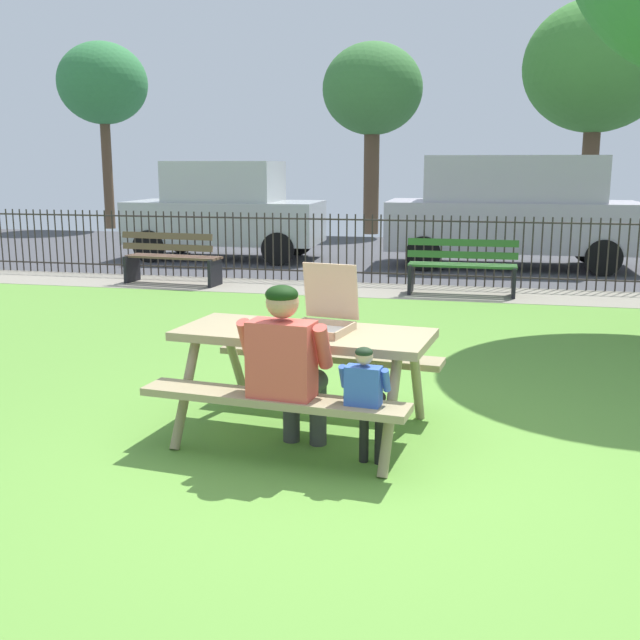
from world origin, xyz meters
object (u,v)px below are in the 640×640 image
object	(u,v)px
park_bench_center	(462,267)
parked_car_left	(512,209)
pizza_slice_on_table	(270,324)
far_tree_center	(597,67)
child_at_table	(366,395)
park_bench_left	(172,259)
picnic_table_foreground	(304,354)
far_tree_midleft	(372,92)
pizza_box_open	(324,315)
far_tree_left	(103,85)
parked_car_far_left	(225,210)
adult_at_table	(287,364)

from	to	relation	value
park_bench_center	parked_car_left	distance (m)	3.54
pizza_slice_on_table	far_tree_center	world-z (taller)	far_tree_center
child_at_table	far_tree_center	size ratio (longest dim) A/B	0.14
pizza_slice_on_table	park_bench_left	xyz separation A→B (m)	(-3.50, 6.14, -0.36)
park_bench_left	park_bench_center	world-z (taller)	same
child_at_table	parked_car_left	xyz separation A→B (m)	(1.06, 10.24, 0.59)
pizza_slice_on_table	park_bench_center	xyz separation A→B (m)	(1.14, 6.14, -0.36)
park_bench_left	pizza_slice_on_table	bearing A→B (deg)	-60.29
picnic_table_foreground	far_tree_midleft	bearing A→B (deg)	97.38
picnic_table_foreground	park_bench_left	world-z (taller)	park_bench_left
picnic_table_foreground	parked_car_left	xyz separation A→B (m)	(1.61, 9.64, 0.50)
pizza_box_open	park_bench_center	world-z (taller)	pizza_box_open
far_tree_left	child_at_table	bearing A→B (deg)	-57.27
parked_car_left	far_tree_center	world-z (taller)	far_tree_center
park_bench_center	far_tree_left	size ratio (longest dim) A/B	0.30
far_tree_midleft	parked_car_far_left	bearing A→B (deg)	-107.85
adult_at_table	child_at_table	distance (m)	0.56
park_bench_left	parked_car_far_left	size ratio (longest dim) A/B	0.41
picnic_table_foreground	pizza_box_open	xyz separation A→B (m)	(0.13, 0.04, 0.28)
picnic_table_foreground	parked_car_far_left	size ratio (longest dim) A/B	0.49
park_bench_center	far_tree_center	bearing A→B (deg)	73.83
pizza_slice_on_table	park_bench_left	world-z (taller)	park_bench_left
pizza_slice_on_table	park_bench_left	size ratio (longest dim) A/B	0.16
adult_at_table	park_bench_center	world-z (taller)	adult_at_table
park_bench_left	far_tree_left	size ratio (longest dim) A/B	0.30
park_bench_left	far_tree_center	bearing A→B (deg)	52.37
pizza_slice_on_table	park_bench_center	bearing A→B (deg)	79.47
picnic_table_foreground	parked_car_far_left	world-z (taller)	parked_car_far_left
park_bench_center	far_tree_midleft	world-z (taller)	far_tree_midleft
pizza_slice_on_table	adult_at_table	distance (m)	0.69
park_bench_left	far_tree_midleft	distance (m)	10.39
parked_car_far_left	far_tree_center	distance (m)	10.49
pizza_slice_on_table	child_at_table	size ratio (longest dim) A/B	0.32
picnic_table_foreground	far_tree_left	distance (m)	19.16
picnic_table_foreground	pizza_slice_on_table	distance (m)	0.35
pizza_box_open	park_bench_left	size ratio (longest dim) A/B	0.32
pizza_box_open	far_tree_left	distance (m)	19.15
far_tree_center	pizza_box_open	bearing A→B (deg)	-102.52
picnic_table_foreground	park_bench_left	distance (m)	7.31
parked_car_left	far_tree_midleft	world-z (taller)	far_tree_midleft
park_bench_center	parked_car_left	bearing A→B (deg)	77.50
parked_car_far_left	far_tree_midleft	distance (m)	7.17
pizza_slice_on_table	child_at_table	bearing A→B (deg)	-40.07
adult_at_table	park_bench_left	xyz separation A→B (m)	(-3.80, 6.76, -0.24)
park_bench_center	parked_car_left	xyz separation A→B (m)	(0.75, 3.39, 0.68)
pizza_box_open	park_bench_center	distance (m)	6.27
picnic_table_foreground	child_at_table	xyz separation A→B (m)	(0.55, -0.59, -0.09)
park_bench_center	picnic_table_foreground	bearing A→B (deg)	-97.83
child_at_table	parked_car_left	size ratio (longest dim) A/B	0.18
picnic_table_foreground	far_tree_center	xyz separation A→B (m)	(3.66, 15.91, 3.72)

